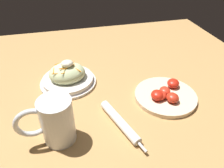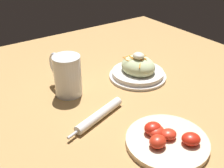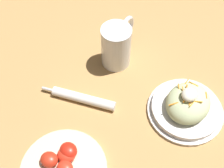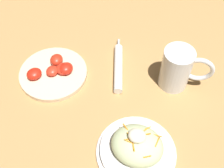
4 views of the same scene
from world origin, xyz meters
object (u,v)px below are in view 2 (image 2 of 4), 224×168
Objects in this scene: napkin_roll at (99,115)px; salad_plate at (138,70)px; tomato_plate at (166,139)px; beer_mug at (67,77)px.

salad_plate is at bearing -62.37° from napkin_roll.
tomato_plate is at bearing -155.58° from napkin_roll.
salad_plate is 0.37m from tomato_plate.
tomato_plate is at bearing 152.03° from salad_plate.
napkin_roll is at bearing -177.69° from beer_mug.
beer_mug is at bearing 2.31° from napkin_roll.
salad_plate is at bearing -27.97° from tomato_plate.
tomato_plate is (-0.32, 0.17, -0.02)m from salad_plate.
napkin_roll is 0.21m from tomato_plate.
beer_mug is at bearing 14.11° from tomato_plate.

